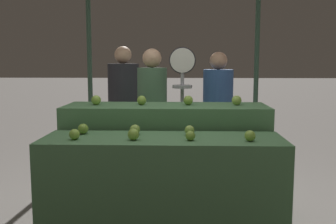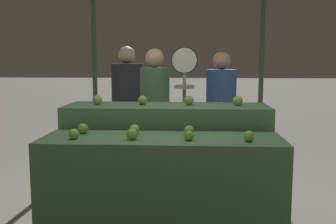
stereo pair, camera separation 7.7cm
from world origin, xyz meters
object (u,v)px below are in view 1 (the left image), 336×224
object	(u,v)px
person_customer_left	(124,102)
person_customer_right	(218,109)
person_vendor_at_scale	(152,109)
produce_scale	(182,91)

from	to	relation	value
person_customer_left	person_customer_right	xyz separation A→B (m)	(1.15, -0.30, -0.04)
person_vendor_at_scale	person_customer_left	bearing A→B (deg)	-46.46
person_customer_left	person_vendor_at_scale	bearing A→B (deg)	112.23
produce_scale	person_customer_right	bearing A→B (deg)	55.26
person_vendor_at_scale	person_customer_left	distance (m)	0.71
produce_scale	person_customer_right	world-z (taller)	produce_scale
produce_scale	person_customer_left	distance (m)	1.18
person_customer_left	person_customer_right	distance (m)	1.19
person_customer_left	person_customer_right	bearing A→B (deg)	153.31
person_vendor_at_scale	person_customer_right	distance (m)	0.80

